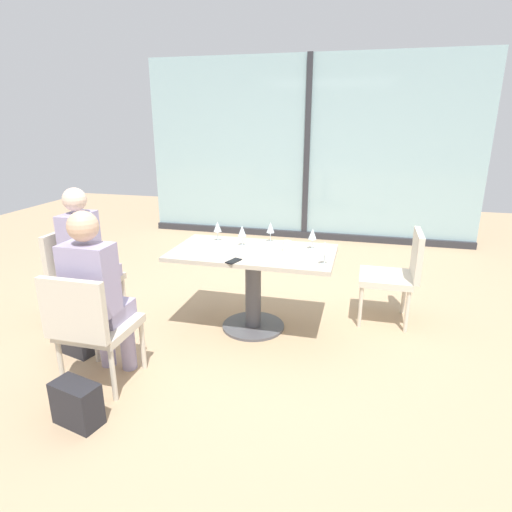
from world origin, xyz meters
TOP-DOWN VIEW (x-y plane):
  - ground_plane at (0.00, 0.00)m, footprint 12.00×12.00m
  - window_wall_backdrop at (0.00, 3.20)m, footprint 5.02×0.10m
  - dining_table_main at (0.00, 0.00)m, footprint 1.39×0.77m
  - chair_side_end at (-1.53, -0.30)m, footprint 0.50×0.46m
  - chair_front_left at (-0.83, -1.16)m, footprint 0.46×0.50m
  - chair_far_right at (1.23, 0.45)m, footprint 0.50×0.46m
  - person_side_end at (-1.42, -0.30)m, footprint 0.39×0.34m
  - person_front_left at (-0.83, -1.05)m, footprint 0.34×0.39m
  - wine_glass_0 at (-0.13, 0.12)m, footprint 0.07×0.07m
  - wine_glass_1 at (0.48, 0.17)m, footprint 0.07×0.07m
  - wine_glass_2 at (0.08, 0.30)m, footprint 0.07×0.07m
  - wine_glass_3 at (0.63, -0.22)m, footprint 0.07×0.07m
  - wine_glass_4 at (-0.40, 0.22)m, footprint 0.07×0.07m
  - coffee_cup at (0.28, 0.06)m, footprint 0.08×0.08m
  - cell_phone_on_table at (-0.08, -0.32)m, footprint 0.11×0.16m
  - handbag_0 at (-1.23, -0.69)m, footprint 0.34×0.27m
  - handbag_1 at (-0.73, -1.52)m, footprint 0.33×0.22m
  - handbag_2 at (-1.26, -0.78)m, footprint 0.33×0.23m

SIDE VIEW (x-z plane):
  - ground_plane at x=0.00m, z-range 0.00..0.00m
  - handbag_0 at x=-1.23m, z-range 0.00..0.28m
  - handbag_1 at x=-0.73m, z-range 0.00..0.28m
  - handbag_2 at x=-1.26m, z-range 0.00..0.28m
  - chair_side_end at x=-1.53m, z-range 0.06..0.93m
  - chair_front_left at x=-0.83m, z-range 0.06..0.93m
  - chair_far_right at x=1.23m, z-range 0.06..0.93m
  - dining_table_main at x=0.00m, z-range 0.18..0.91m
  - person_side_end at x=-1.42m, z-range 0.07..1.33m
  - person_front_left at x=-0.83m, z-range 0.07..1.33m
  - cell_phone_on_table at x=-0.08m, z-range 0.73..0.74m
  - coffee_cup at x=0.28m, z-range 0.73..0.82m
  - wine_glass_0 at x=-0.13m, z-range 0.77..0.95m
  - wine_glass_1 at x=0.48m, z-range 0.77..0.95m
  - wine_glass_2 at x=0.08m, z-range 0.77..0.95m
  - wine_glass_3 at x=0.63m, z-range 0.77..0.95m
  - wine_glass_4 at x=-0.40m, z-range 0.77..0.95m
  - window_wall_backdrop at x=0.00m, z-range -0.14..2.56m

